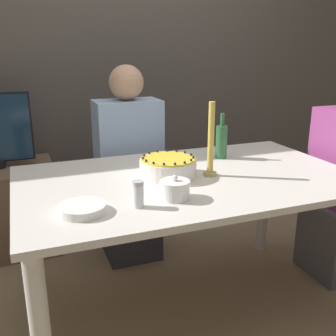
{
  "coord_description": "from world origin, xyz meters",
  "views": [
    {
      "loc": [
        -0.74,
        -1.63,
        1.35
      ],
      "look_at": [
        -0.09,
        0.04,
        0.79
      ],
      "focal_mm": 42.0,
      "sensor_mm": 36.0,
      "label": 1
    }
  ],
  "objects_px": {
    "cake": "(168,167)",
    "sugar_shaker": "(138,194)",
    "bottle": "(221,141)",
    "candle": "(211,145)",
    "person_man_blue_shirt": "(129,177)",
    "sugar_bowl": "(175,189)"
  },
  "relations": [
    {
      "from": "sugar_bowl",
      "to": "bottle",
      "type": "bearing_deg",
      "value": 45.32
    },
    {
      "from": "sugar_shaker",
      "to": "person_man_blue_shirt",
      "type": "height_order",
      "value": "person_man_blue_shirt"
    },
    {
      "from": "bottle",
      "to": "cake",
      "type": "bearing_deg",
      "value": -153.36
    },
    {
      "from": "sugar_bowl",
      "to": "bottle",
      "type": "distance_m",
      "value": 0.67
    },
    {
      "from": "candle",
      "to": "person_man_blue_shirt",
      "type": "distance_m",
      "value": 0.82
    },
    {
      "from": "cake",
      "to": "candle",
      "type": "distance_m",
      "value": 0.23
    },
    {
      "from": "sugar_bowl",
      "to": "sugar_shaker",
      "type": "distance_m",
      "value": 0.17
    },
    {
      "from": "sugar_bowl",
      "to": "bottle",
      "type": "relative_size",
      "value": 0.5
    },
    {
      "from": "sugar_bowl",
      "to": "sugar_shaker",
      "type": "height_order",
      "value": "sugar_shaker"
    },
    {
      "from": "person_man_blue_shirt",
      "to": "sugar_bowl",
      "type": "bearing_deg",
      "value": 86.38
    },
    {
      "from": "sugar_bowl",
      "to": "person_man_blue_shirt",
      "type": "bearing_deg",
      "value": 86.38
    },
    {
      "from": "cake",
      "to": "sugar_shaker",
      "type": "relative_size",
      "value": 2.53
    },
    {
      "from": "candle",
      "to": "person_man_blue_shirt",
      "type": "xyz_separation_m",
      "value": [
        -0.21,
        0.7,
        -0.35
      ]
    },
    {
      "from": "sugar_shaker",
      "to": "bottle",
      "type": "xyz_separation_m",
      "value": [
        0.64,
        0.51,
        0.04
      ]
    },
    {
      "from": "sugar_shaker",
      "to": "person_man_blue_shirt",
      "type": "relative_size",
      "value": 0.09
    },
    {
      "from": "cake",
      "to": "sugar_bowl",
      "type": "distance_m",
      "value": 0.29
    },
    {
      "from": "cake",
      "to": "sugar_bowl",
      "type": "relative_size",
      "value": 2.17
    },
    {
      "from": "bottle",
      "to": "candle",
      "type": "bearing_deg",
      "value": -127.78
    },
    {
      "from": "sugar_bowl",
      "to": "sugar_shaker",
      "type": "bearing_deg",
      "value": -168.83
    },
    {
      "from": "candle",
      "to": "person_man_blue_shirt",
      "type": "height_order",
      "value": "person_man_blue_shirt"
    },
    {
      "from": "candle",
      "to": "sugar_bowl",
      "type": "bearing_deg",
      "value": -141.12
    },
    {
      "from": "cake",
      "to": "candle",
      "type": "bearing_deg",
      "value": -17.22
    }
  ]
}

